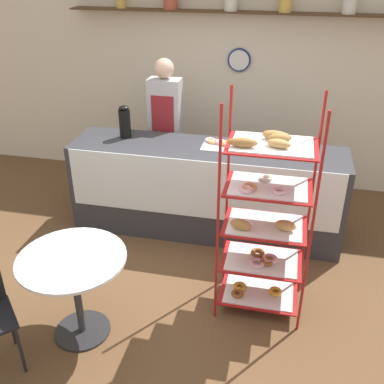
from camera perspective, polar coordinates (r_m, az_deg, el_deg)
ground_plane at (r=4.25m, az=-1.14°, el=-12.44°), size 14.00×14.00×0.00m
back_wall at (r=5.83m, az=4.65°, el=14.31°), size 10.00×0.30×2.70m
display_counter at (r=4.85m, az=1.81°, el=0.27°), size 2.87×0.69×0.99m
pastry_rack at (r=3.63m, az=9.20°, el=-3.45°), size 0.72×0.50×1.88m
person_worker at (r=5.26m, az=-3.36°, el=8.28°), size 0.37×0.23×1.75m
cafe_table at (r=3.61m, az=-14.72°, el=-10.31°), size 0.82×0.82×0.75m
coffee_carafe at (r=4.91m, az=-8.53°, el=8.80°), size 0.12×0.12×0.35m
donut_tray_counter at (r=4.69m, az=3.56°, el=6.14°), size 0.39×0.31×0.05m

